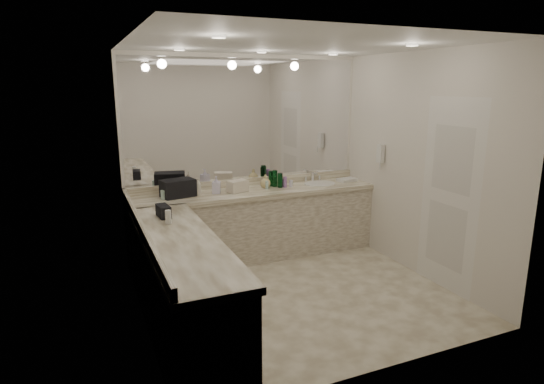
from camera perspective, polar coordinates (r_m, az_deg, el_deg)
name	(u,v)px	position (r m, az deg, el deg)	size (l,w,h in m)	color
floor	(295,293)	(5.09, 2.95, -12.52)	(3.20, 3.20, 0.00)	beige
ceiling	(299,44)	(4.60, 3.36, 18.05)	(3.20, 3.20, 0.00)	white
wall_back	(246,156)	(6.04, -3.22, 4.54)	(3.20, 0.02, 2.60)	silver
wall_left	(136,190)	(4.23, -16.67, 0.19)	(0.02, 3.00, 2.60)	silver
wall_right	(420,166)	(5.57, 18.08, 3.16)	(0.02, 3.00, 2.60)	silver
vanity_back_base	(255,226)	(5.96, -2.11, -4.25)	(3.20, 0.60, 0.84)	silver
vanity_back_top	(255,192)	(5.83, -2.11, -0.06)	(3.20, 0.64, 0.06)	white
vanity_left_base	(181,289)	(4.27, -11.29, -11.86)	(0.60, 2.40, 0.84)	silver
vanity_left_top	(180,242)	(4.11, -11.44, -6.14)	(0.64, 2.42, 0.06)	white
backsplash_back	(247,182)	(6.08, -3.11, 1.26)	(3.20, 0.04, 0.10)	white
backsplash_left	(141,228)	(4.32, -16.10, -4.31)	(0.04, 3.00, 0.10)	white
mirror_back	(246,120)	(5.97, -3.24, 9.04)	(3.12, 0.01, 1.55)	white
mirror_left	(134,137)	(4.15, -16.94, 6.61)	(0.01, 2.92, 1.55)	white
sink	(320,184)	(6.23, 6.02, 0.98)	(0.44, 0.44, 0.03)	white
faucet	(313,176)	(6.40, 5.11, 2.01)	(0.24, 0.16, 0.14)	silver
wall_phone	(380,154)	(6.07, 13.45, 4.72)	(0.06, 0.10, 0.24)	white
door	(449,196)	(5.25, 21.35, -0.48)	(0.02, 0.82, 2.10)	white
black_toiletry_bag	(178,188)	(5.58, -11.73, 0.53)	(0.39, 0.24, 0.22)	black
black_bag_spill	(163,211)	(4.77, -13.47, -2.34)	(0.11, 0.23, 0.13)	black
cream_cosmetic_case	(238,186)	(5.73, -4.33, 0.71)	(0.25, 0.15, 0.14)	beige
hand_towel	(347,180)	(6.45, 9.39, 1.54)	(0.26, 0.17, 0.04)	white
lotion_left	(168,217)	(4.52, -12.89, -3.11)	(0.06, 0.06, 0.14)	white
soap_bottle_a	(198,186)	(5.64, -9.26, 0.69)	(0.08, 0.08, 0.21)	silver
soap_bottle_b	(216,185)	(5.67, -7.00, 0.91)	(0.10, 0.10, 0.22)	white
soap_bottle_c	(265,181)	(5.94, -0.83, 1.36)	(0.14, 0.14, 0.18)	#D6C383
green_bottle_0	(280,180)	(5.96, 1.02, 1.47)	(0.07, 0.07, 0.19)	#08461A
green_bottle_1	(271,178)	(6.05, -0.14, 1.71)	(0.06, 0.06, 0.20)	#08461A
green_bottle_2	(275,178)	(6.01, 0.37, 1.71)	(0.06, 0.06, 0.22)	#08461A
amenity_bottle_0	(267,184)	(5.97, -0.69, 1.06)	(0.06, 0.06, 0.10)	silver
amenity_bottle_1	(267,185)	(5.88, -0.64, 0.90)	(0.04, 0.04, 0.11)	silver
amenity_bottle_2	(291,183)	(6.02, 2.40, 1.08)	(0.05, 0.05, 0.09)	silver
amenity_bottle_3	(285,182)	(5.98, 1.65, 1.27)	(0.05, 0.05, 0.14)	#9966B2
amenity_bottle_4	(285,183)	(6.02, 1.60, 1.16)	(0.06, 0.06, 0.10)	#9966B2
amenity_bottle_5	(163,195)	(5.50, -13.49, -0.35)	(0.06, 0.06, 0.11)	silver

